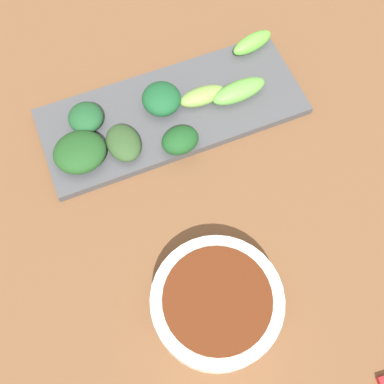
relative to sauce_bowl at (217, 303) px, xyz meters
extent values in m
cube|color=brown|center=(0.15, -0.04, -0.03)|extent=(2.10, 2.10, 0.02)
cylinder|color=silver|center=(0.00, 0.00, 0.00)|extent=(0.15, 0.15, 0.04)
cylinder|color=#52210C|center=(0.00, 0.00, 0.01)|extent=(0.12, 0.12, 0.02)
cube|color=#47484C|center=(0.27, -0.05, -0.02)|extent=(0.14, 0.36, 0.01)
ellipsoid|color=#18522A|center=(0.28, -0.04, 0.00)|extent=(0.06, 0.05, 0.03)
ellipsoid|color=#79A246|center=(0.27, -0.09, 0.00)|extent=(0.03, 0.07, 0.02)
ellipsoid|color=#1E4A1E|center=(0.24, 0.09, 0.00)|extent=(0.07, 0.07, 0.03)
ellipsoid|color=#5FA342|center=(0.25, -0.14, 0.00)|extent=(0.04, 0.08, 0.02)
ellipsoid|color=#62BC3D|center=(0.33, -0.20, 0.00)|extent=(0.04, 0.07, 0.02)
ellipsoid|color=#1D4E28|center=(0.29, 0.07, 0.00)|extent=(0.05, 0.05, 0.02)
ellipsoid|color=#194A1F|center=(0.21, -0.04, 0.00)|extent=(0.04, 0.05, 0.03)
ellipsoid|color=#2E4C25|center=(0.24, 0.03, 0.00)|extent=(0.06, 0.05, 0.02)
camera|label=1|loc=(-0.08, 0.06, 0.53)|focal=43.29mm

